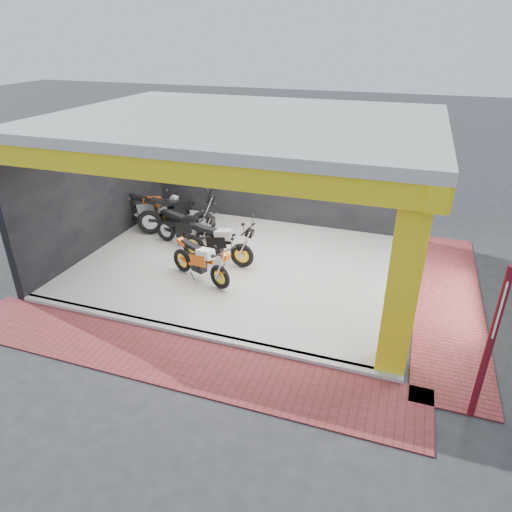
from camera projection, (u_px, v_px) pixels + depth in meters
The scene contains 17 objects.
ground at pixel (212, 308), 9.79m from camera, with size 80.00×80.00×0.00m, color #2D2D30.
showroom_floor at pixel (245, 265), 11.46m from camera, with size 8.00×6.00×0.10m, color silver.
showroom_ceiling at pixel (243, 121), 9.89m from camera, with size 8.40×6.40×0.20m, color beige.
back_wall at pixel (281, 168), 13.33m from camera, with size 8.20×0.20×3.50m, color black.
left_wall at pixel (97, 184), 11.91m from camera, with size 0.20×6.20×3.50m, color black.
corner_column at pixel (403, 282), 7.28m from camera, with size 0.50×0.50×3.50m, color yellow.
header_beam_front at pixel (179, 170), 7.48m from camera, with size 8.40×0.30×0.40m, color yellow.
header_beam_right at pixel (436, 148), 8.84m from camera, with size 0.30×6.40×0.40m, color yellow.
floor_kerb at pixel (191, 333), 8.91m from camera, with size 8.00×0.20×0.10m, color silver.
paver_front at pixel (172, 359), 8.26m from camera, with size 9.00×1.40×0.03m, color #983139.
paver_right at pixel (448, 300), 10.07m from camera, with size 1.40×7.00×0.03m, color #983139.
signpost at pixel (491, 340), 6.45m from camera, with size 0.10×0.36×2.61m.
moto_hero at pixel (219, 266), 10.07m from camera, with size 1.93×0.72×1.18m, color #DF5109, non-canonical shape.
moto_row_a at pixel (242, 244), 10.98m from camera, with size 2.08×0.77×1.27m, color black, non-canonical shape.
moto_row_b at pixel (205, 230), 11.83m from camera, with size 2.01×0.74×1.23m, color black, non-canonical shape.
moto_row_c at pixel (168, 209), 13.02m from camera, with size 2.17×0.80×1.33m, color #A0A3A8, non-canonical shape.
moto_row_d at pixel (203, 211), 12.73m from camera, with size 2.35×0.87×1.44m, color black, non-canonical shape.
Camera 1 is at (3.60, -7.51, 5.36)m, focal length 32.00 mm.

